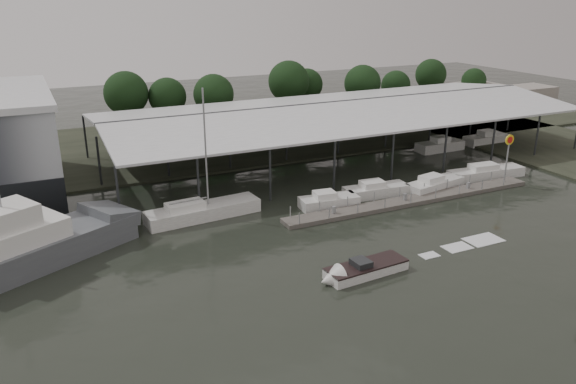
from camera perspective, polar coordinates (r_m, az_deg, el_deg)
name	(u,v)px	position (r m, az deg, el deg)	size (l,w,h in m)	color
ground	(331,277)	(41.29, 4.38, -8.64)	(200.00, 200.00, 0.00)	black
land_strip_far	(178,143)	(78.09, -11.13, 4.86)	(140.00, 30.00, 0.30)	#383C2D
covered_boat_shed	(339,107)	(70.42, 5.24, 8.59)	(58.24, 24.00, 6.96)	silver
floating_dock	(413,200)	(56.59, 12.58, -0.82)	(28.00, 2.00, 1.40)	#5E5953
shell_fuel_sign	(508,150)	(63.40, 21.48, 4.01)	(1.10, 0.18, 5.55)	gray
distant_commercial_buildings	(491,95)	(110.00, 19.96, 9.22)	(22.00, 8.00, 4.00)	gray
grey_trawler	(24,248)	(46.32, -25.20, -5.14)	(18.04, 12.36, 8.84)	#565A5F
white_sailboat	(201,211)	(51.87, -8.79, -1.95)	(10.75, 3.47, 12.03)	white
speedboat_underway	(360,271)	(41.53, 7.29, -7.95)	(18.08, 3.33, 2.00)	white
moored_cruiser_0	(328,201)	(53.96, 4.12, -0.93)	(5.86, 2.78, 1.70)	white
moored_cruiser_1	(375,190)	(57.49, 8.88, 0.19)	(6.87, 2.76, 1.70)	white
moored_cruiser_2	(434,184)	(60.48, 14.63, 0.76)	(7.21, 3.40, 1.70)	white
moored_cruiser_3	(486,172)	(66.18, 19.43, 1.89)	(9.14, 3.06, 1.70)	white
horizon_tree_line	(296,86)	(89.50, 0.86, 10.73)	(66.70, 11.59, 9.63)	black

